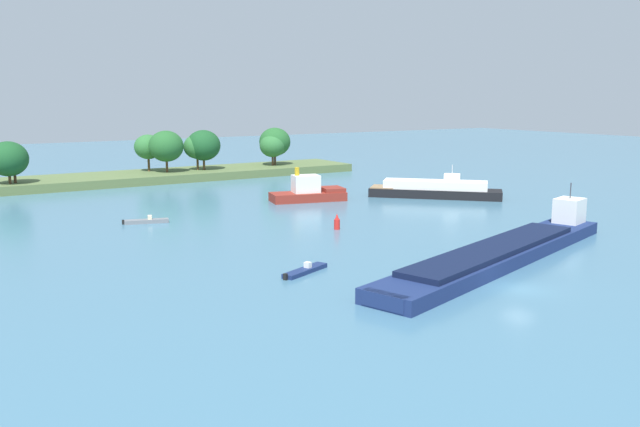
{
  "coord_description": "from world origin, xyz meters",
  "views": [
    {
      "loc": [
        -41.63,
        -35.59,
        15.56
      ],
      "look_at": [
        1.32,
        32.75,
        1.2
      ],
      "focal_mm": 37.23,
      "sensor_mm": 36.0,
      "label": 1
    }
  ],
  "objects": [
    {
      "name": "treeline_island",
      "position": [
        1.37,
        84.28,
        3.28
      ],
      "size": [
        72.24,
        13.89,
        9.24
      ],
      "color": "#566B3D",
      "rests_on": "ground"
    },
    {
      "name": "ground_plane",
      "position": [
        0.0,
        0.0,
        0.0
      ],
      "size": [
        400.0,
        400.0,
        0.0
      ],
      "primitive_type": "plane",
      "color": "teal"
    },
    {
      "name": "channel_buoy_red",
      "position": [
        0.91,
        28.34,
        0.81
      ],
      "size": [
        0.7,
        0.7,
        1.9
      ],
      "color": "red",
      "rests_on": "ground"
    },
    {
      "name": "fishing_skiff",
      "position": [
        -16.95,
        44.13,
        0.26
      ],
      "size": [
        5.57,
        2.58,
        0.97
      ],
      "color": "slate",
      "rests_on": "ground"
    },
    {
      "name": "small_motorboat",
      "position": [
        -12.32,
        13.59,
        0.22
      ],
      "size": [
        5.54,
        3.14,
        0.89
      ],
      "color": "navy",
      "rests_on": "ground"
    },
    {
      "name": "white_riverboat",
      "position": [
        27.66,
        41.14,
        1.24
      ],
      "size": [
        17.37,
        17.65,
        5.13
      ],
      "color": "black",
      "rests_on": "ground"
    },
    {
      "name": "cargo_barge",
      "position": [
        6.34,
        7.4,
        0.94
      ],
      "size": [
        38.62,
        16.32,
        5.87
      ],
      "color": "navy",
      "rests_on": "ground"
    },
    {
      "name": "tugboat",
      "position": [
        9.37,
        48.64,
        1.3
      ],
      "size": [
        11.82,
        6.87,
        5.09
      ],
      "color": "maroon",
      "rests_on": "ground"
    }
  ]
}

